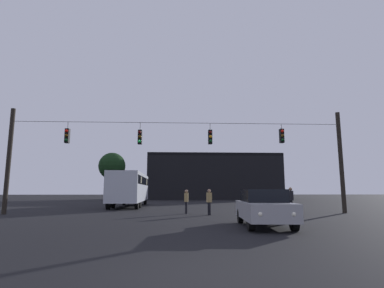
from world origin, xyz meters
The scene contains 9 objects.
ground_plane centered at (0.00, 24.50, 0.00)m, with size 168.00×168.00×0.00m, color black.
overhead_signal_span centered at (-0.06, 14.52, 3.88)m, with size 22.13×0.44×6.81m.
city_bus centered at (-4.51, 23.41, 1.87)m, with size 2.79×11.06×3.00m.
car_near_right centered at (3.51, 7.33, 0.80)m, with size 2.09×4.43×1.52m.
pedestrian_crossing_left centered at (0.49, 14.48, 0.85)m, with size 0.27×0.38×1.53m.
pedestrian_crossing_center centered at (1.85, 13.35, 0.87)m, with size 0.31×0.40×1.55m.
pedestrian_crossing_right centered at (7.38, 14.56, 0.95)m, with size 0.25×0.37×1.68m.
corner_building centered at (6.08, 50.02, 3.79)m, with size 22.14×13.89×7.57m.
tree_left_silhouette centered at (-10.24, 41.86, 5.19)m, with size 4.09×4.09×7.27m.
Camera 1 is at (-0.06, -5.36, 1.47)m, focal length 28.38 mm.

